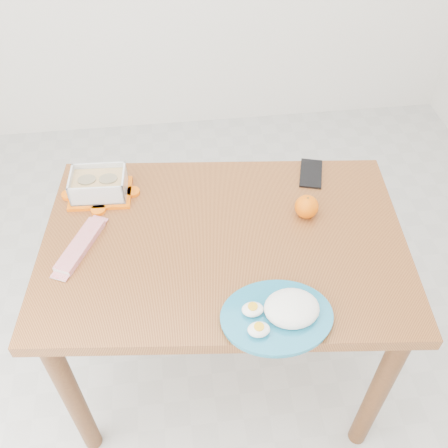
{
  "coord_description": "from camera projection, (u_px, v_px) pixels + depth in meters",
  "views": [
    {
      "loc": [
        0.03,
        -0.95,
        1.83
      ],
      "look_at": [
        0.15,
        0.04,
        0.81
      ],
      "focal_mm": 40.0,
      "sensor_mm": 36.0,
      "label": 1
    }
  ],
  "objects": [
    {
      "name": "orange_fruit",
      "position": [
        307.0,
        207.0,
        1.51
      ],
      "size": [
        0.07,
        0.07,
        0.07
      ],
      "primitive_type": "sphere",
      "color": "#EC5504",
      "rests_on": "dining_table"
    },
    {
      "name": "rice_plate",
      "position": [
        282.0,
        313.0,
        1.26
      ],
      "size": [
        0.28,
        0.28,
        0.08
      ],
      "rotation": [
        0.0,
        0.0,
        -0.0
      ],
      "color": "teal",
      "rests_on": "dining_table"
    },
    {
      "name": "food_container",
      "position": [
        99.0,
        185.0,
        1.57
      ],
      "size": [
        0.2,
        0.16,
        0.08
      ],
      "rotation": [
        0.0,
        0.0,
        -0.06
      ],
      "color": "#FF6907",
      "rests_on": "dining_table"
    },
    {
      "name": "candy_bar",
      "position": [
        80.0,
        246.0,
        1.43
      ],
      "size": [
        0.14,
        0.21,
        0.02
      ],
      "primitive_type": "cube",
      "rotation": [
        0.0,
        0.0,
        1.13
      ],
      "color": "red",
      "rests_on": "dining_table"
    },
    {
      "name": "dining_table",
      "position": [
        224.0,
        263.0,
        1.55
      ],
      "size": [
        1.14,
        0.82,
        0.75
      ],
      "rotation": [
        0.0,
        0.0,
        -0.11
      ],
      "color": "#9F642D",
      "rests_on": "ground"
    },
    {
      "name": "ground",
      "position": [
        187.0,
        377.0,
        1.97
      ],
      "size": [
        3.5,
        3.5,
        0.0
      ],
      "primitive_type": "plane",
      "color": "#B7B7B2",
      "rests_on": "ground"
    },
    {
      "name": "smartphone",
      "position": [
        311.0,
        174.0,
        1.67
      ],
      "size": [
        0.11,
        0.16,
        0.01
      ],
      "primitive_type": "cube",
      "rotation": [
        0.0,
        0.0,
        -0.28
      ],
      "color": "black",
      "rests_on": "dining_table"
    }
  ]
}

